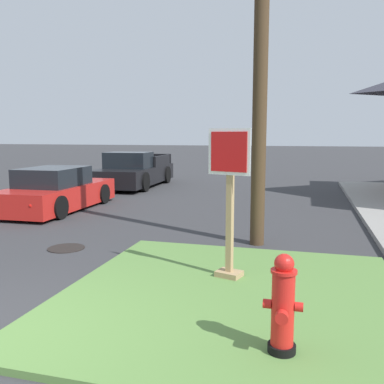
{
  "coord_description": "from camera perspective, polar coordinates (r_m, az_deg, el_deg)",
  "views": [
    {
      "loc": [
        3.19,
        -3.4,
        2.18
      ],
      "look_at": [
        1.13,
        4.19,
        1.1
      ],
      "focal_mm": 39.25,
      "sensor_mm": 36.0,
      "label": 1
    }
  ],
  "objects": [
    {
      "name": "fire_hydrant",
      "position": [
        4.26,
        12.24,
        -14.94
      ],
      "size": [
        0.38,
        0.34,
        0.99
      ],
      "color": "black",
      "rests_on": "grass_corner_patch"
    },
    {
      "name": "grass_corner_patch",
      "position": [
        5.79,
        5.3,
        -13.94
      ],
      "size": [
        4.47,
        4.65,
        0.08
      ],
      "primitive_type": "cube",
      "color": "#567F3D",
      "rests_on": "ground"
    },
    {
      "name": "parked_sedan_red",
      "position": [
        12.83,
        -17.88,
        0.07
      ],
      "size": [
        1.92,
        4.24,
        1.25
      ],
      "color": "red",
      "rests_on": "ground"
    },
    {
      "name": "pickup_truck_black",
      "position": [
        17.84,
        -7.85,
        2.69
      ],
      "size": [
        2.24,
        5.09,
        1.48
      ],
      "color": "black",
      "rests_on": "ground"
    },
    {
      "name": "manhole_cover",
      "position": [
        8.52,
        -16.73,
        -7.32
      ],
      "size": [
        0.7,
        0.7,
        0.02
      ],
      "primitive_type": "cylinder",
      "color": "black",
      "rests_on": "ground"
    },
    {
      "name": "stop_sign",
      "position": [
        6.15,
        5.12,
        -2.17
      ],
      "size": [
        0.64,
        0.37,
        2.19
      ],
      "color": "#A3845B",
      "rests_on": "grass_corner_patch"
    }
  ]
}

